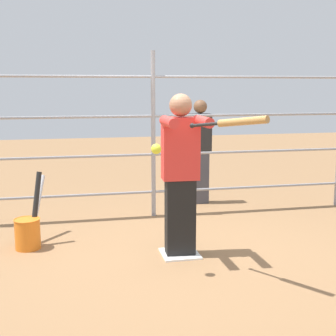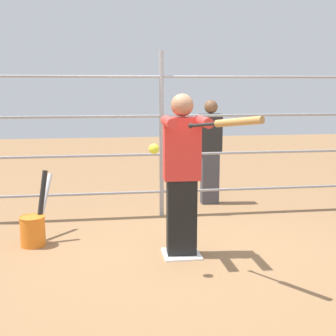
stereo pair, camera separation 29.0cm
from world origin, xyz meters
name	(u,v)px [view 1 (the left image)]	position (x,y,z in m)	size (l,w,h in m)	color
ground_plane	(180,255)	(0.00, 0.00, 0.00)	(24.00, 24.00, 0.00)	olive
home_plate	(180,254)	(0.00, 0.00, 0.01)	(0.40, 0.40, 0.02)	white
fence_backstop	(153,135)	(0.00, -1.60, 1.14)	(5.78, 0.06, 2.29)	#939399
batter	(181,170)	(0.00, 0.02, 0.94)	(0.45, 0.59, 1.74)	black
baseball_bat_swinging	(236,122)	(-0.27, 0.90, 1.51)	(0.50, 0.76, 0.16)	black
softball_in_flight	(156,149)	(0.36, 0.53, 1.24)	(0.10, 0.10, 0.10)	yellow
bat_bucket	(29,229)	(1.62, -0.59, 0.22)	(0.34, 0.78, 0.85)	orange
bystander_behind_fence	(200,150)	(-0.84, -2.19, 0.84)	(0.33, 0.21, 1.61)	#3F3F47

